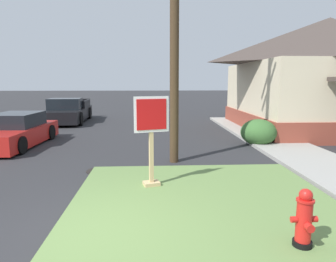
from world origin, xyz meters
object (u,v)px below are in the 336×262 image
(parked_sedan_red, at_px, (16,132))
(pickup_truck_black, at_px, (68,112))
(fire_hydrant, at_px, (304,220))
(stop_sign, at_px, (151,142))
(manhole_cover, at_px, (99,171))
(utility_pole, at_px, (175,7))
(street_bench, at_px, (273,127))

(parked_sedan_red, height_order, pickup_truck_black, pickup_truck_black)
(fire_hydrant, distance_m, parked_sedan_red, 10.71)
(stop_sign, xyz_separation_m, pickup_truck_black, (-5.06, 11.86, -0.48))
(fire_hydrant, height_order, manhole_cover, fire_hydrant)
(fire_hydrant, height_order, stop_sign, stop_sign)
(stop_sign, relative_size, manhole_cover, 2.92)
(stop_sign, bearing_deg, manhole_cover, 134.95)
(stop_sign, distance_m, pickup_truck_black, 12.91)
(fire_hydrant, xyz_separation_m, utility_pole, (-1.50, 5.07, 4.06))
(pickup_truck_black, bearing_deg, stop_sign, -66.91)
(manhole_cover, xyz_separation_m, street_bench, (6.40, 3.84, 0.58))
(street_bench, relative_size, utility_pole, 0.19)
(stop_sign, relative_size, street_bench, 1.24)
(street_bench, bearing_deg, utility_pole, -145.28)
(fire_hydrant, height_order, street_bench, street_bench)
(fire_hydrant, xyz_separation_m, stop_sign, (-2.19, 2.73, 0.61))
(manhole_cover, height_order, pickup_truck_black, pickup_truck_black)
(fire_hydrant, bearing_deg, utility_pole, 106.49)
(fire_hydrant, distance_m, street_bench, 8.49)
(street_bench, xyz_separation_m, utility_pole, (-4.26, -2.95, 3.95))
(manhole_cover, distance_m, street_bench, 7.48)
(parked_sedan_red, xyz_separation_m, utility_pole, (5.88, -2.68, 4.00))
(pickup_truck_black, relative_size, utility_pole, 0.62)
(manhole_cover, xyz_separation_m, utility_pole, (2.14, 0.89, 4.54))
(manhole_cover, bearing_deg, stop_sign, -45.05)
(stop_sign, bearing_deg, pickup_truck_black, 113.09)
(pickup_truck_black, bearing_deg, parked_sedan_red, -91.13)
(manhole_cover, height_order, parked_sedan_red, parked_sedan_red)
(manhole_cover, distance_m, pickup_truck_black, 11.03)
(utility_pole, bearing_deg, street_bench, 34.72)
(fire_hydrant, bearing_deg, stop_sign, 128.70)
(stop_sign, relative_size, parked_sedan_red, 0.47)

